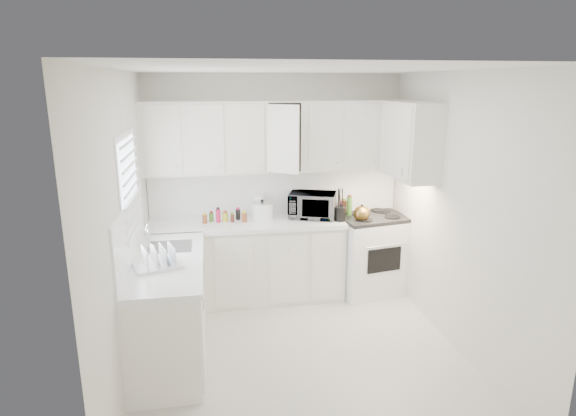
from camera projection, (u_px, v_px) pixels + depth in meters
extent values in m
plane|color=beige|center=(300.00, 353.00, 4.55)|extent=(3.20, 3.20, 0.00)
plane|color=white|center=(302.00, 69.00, 3.90)|extent=(3.20, 3.20, 0.00)
plane|color=silver|center=(276.00, 185.00, 5.75)|extent=(3.00, 0.00, 3.00)
plane|color=silver|center=(355.00, 301.00, 2.70)|extent=(3.00, 0.00, 3.00)
plane|color=silver|center=(124.00, 231.00, 3.99)|extent=(0.00, 3.20, 3.20)
plane|color=silver|center=(459.00, 215.00, 4.47)|extent=(0.00, 3.20, 3.20)
cube|color=white|center=(246.00, 224.00, 5.49)|extent=(2.24, 0.64, 0.05)
cube|color=white|center=(167.00, 262.00, 4.32)|extent=(0.64, 1.62, 0.05)
cube|color=white|center=(276.00, 192.00, 5.76)|extent=(2.98, 0.02, 0.55)
cube|color=white|center=(130.00, 232.00, 4.20)|extent=(0.02, 1.60, 0.55)
imported|color=gray|center=(312.00, 202.00, 5.63)|extent=(0.60, 0.46, 0.36)
cylinder|color=white|center=(259.00, 206.00, 5.66)|extent=(0.12, 0.12, 0.27)
cylinder|color=brown|center=(205.00, 215.00, 5.52)|extent=(0.06, 0.06, 0.13)
cylinder|color=#457F2A|center=(212.00, 217.00, 5.44)|extent=(0.06, 0.06, 0.13)
cylinder|color=#C0194C|center=(218.00, 215.00, 5.54)|extent=(0.06, 0.06, 0.13)
cylinder|color=gold|center=(225.00, 216.00, 5.47)|extent=(0.06, 0.06, 0.13)
cylinder|color=#5C261A|center=(231.00, 214.00, 5.56)|extent=(0.06, 0.06, 0.13)
cylinder|color=black|center=(238.00, 216.00, 5.49)|extent=(0.06, 0.06, 0.13)
cylinder|color=brown|center=(244.00, 214.00, 5.59)|extent=(0.06, 0.06, 0.13)
cylinder|color=#C0194C|center=(325.00, 207.00, 5.78)|extent=(0.06, 0.06, 0.19)
cylinder|color=gold|center=(331.00, 208.00, 5.73)|extent=(0.06, 0.06, 0.19)
cylinder|color=#5C261A|center=(334.00, 206.00, 5.79)|extent=(0.06, 0.06, 0.19)
cylinder|color=black|center=(340.00, 207.00, 5.74)|extent=(0.06, 0.06, 0.19)
cylinder|color=brown|center=(343.00, 206.00, 5.81)|extent=(0.06, 0.06, 0.19)
cylinder|color=#457F2A|center=(348.00, 207.00, 5.76)|extent=(0.06, 0.06, 0.19)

